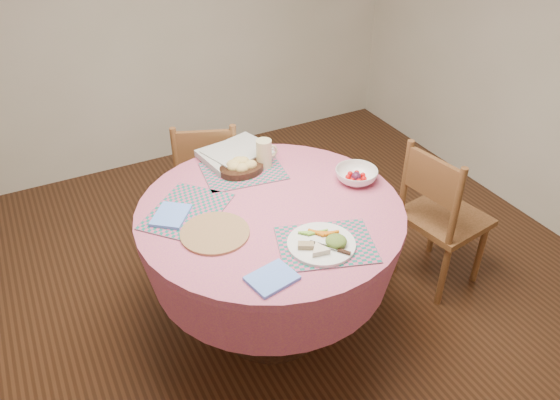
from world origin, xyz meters
The scene contains 15 objects.
ground centered at (0.00, 0.00, 0.00)m, with size 4.00×4.00×0.00m, color #331C0F.
dining_table centered at (0.00, 0.00, 0.56)m, with size 1.24×1.24×0.75m.
chair_right centered at (0.97, -0.11, 0.46)m, with size 0.45×0.46×0.88m.
chair_back centered at (0.00, 0.83, 0.45)m, with size 0.51×0.50×0.86m.
placemat_front centered at (0.09, -0.35, 0.75)m, with size 0.40×0.30×0.01m, color #126759.
placemat_left centered at (-0.35, 0.15, 0.75)m, with size 0.40×0.30×0.01m, color #126759.
placemat_back centered at (0.02, 0.35, 0.75)m, with size 0.40×0.30×0.01m, color #126759.
wicker_trivet centered at (-0.30, -0.06, 0.76)m, with size 0.30×0.30×0.01m, color olive.
napkin_near centered at (-0.21, -0.43, 0.76)m, with size 0.18×0.14×0.01m, color #6290FD.
napkin_far centered at (-0.43, 0.14, 0.76)m, with size 0.18×0.14×0.01m, color #6290FD.
dinner_plate centered at (0.07, -0.35, 0.77)m, with size 0.29×0.29×0.05m.
bread_bowl centered at (0.01, 0.35, 0.79)m, with size 0.23×0.23×0.08m.
latte_mug centered at (0.14, 0.35, 0.83)m, with size 0.12×0.08×0.14m.
fruit_bowl centered at (0.48, 0.01, 0.78)m, with size 0.24×0.24×0.06m.
newspaper_stack centered at (0.05, 0.50, 0.78)m, with size 0.40×0.33×0.04m.
Camera 1 is at (-0.91, -1.83, 2.19)m, focal length 35.00 mm.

